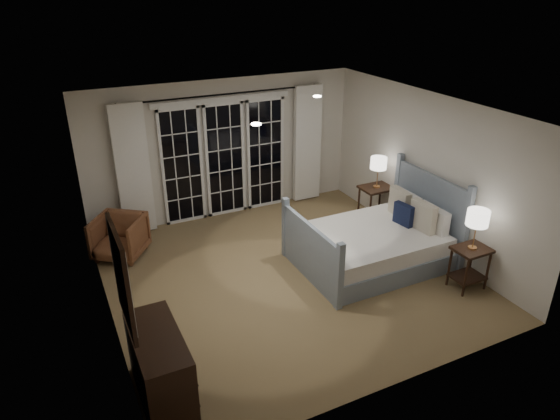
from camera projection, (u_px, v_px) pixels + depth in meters
name	position (u px, v px, depth m)	size (l,w,h in m)	color
floor	(286.00, 275.00, 7.48)	(5.00, 5.00, 0.00)	olive
ceiling	(286.00, 111.00, 6.42)	(5.00, 5.00, 0.00)	white
wall_left	(99.00, 236.00, 5.95)	(0.02, 5.00, 2.50)	silver
wall_right	(426.00, 172.00, 7.94)	(0.02, 5.00, 2.50)	silver
wall_back	(224.00, 149.00, 8.98)	(5.00, 0.02, 2.50)	silver
wall_front	(399.00, 291.00, 4.91)	(5.00, 0.02, 2.50)	silver
french_doors	(225.00, 158.00, 9.02)	(2.50, 0.04, 2.20)	black
curtain_rod	(223.00, 94.00, 8.48)	(0.03, 0.03, 3.50)	black
curtain_left	(133.00, 170.00, 8.27)	(0.55, 0.10, 2.25)	white
curtain_right	(307.00, 144.00, 9.58)	(0.55, 0.10, 2.25)	white
downlight_a	(317.00, 96.00, 7.23)	(0.12, 0.12, 0.01)	white
downlight_b	(256.00, 124.00, 5.86)	(0.12, 0.12, 0.01)	white
bed	(374.00, 243.00, 7.71)	(2.21, 1.59, 1.29)	slate
nightstand_left	(470.00, 262.00, 7.02)	(0.49, 0.39, 0.64)	black
nightstand_right	(375.00, 199.00, 8.87)	(0.55, 0.44, 0.71)	black
lamp_left	(478.00, 218.00, 6.73)	(0.30, 0.30, 0.58)	tan
lamp_right	(379.00, 164.00, 8.58)	(0.28, 0.28, 0.55)	tan
armchair	(119.00, 237.00, 7.87)	(0.72, 0.74, 0.68)	brown
dresser	(160.00, 367.00, 5.15)	(0.48, 1.13, 0.80)	black
mirror	(122.00, 278.00, 4.57)	(0.05, 0.85, 1.00)	black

